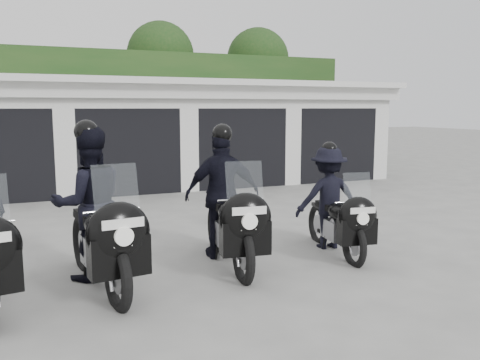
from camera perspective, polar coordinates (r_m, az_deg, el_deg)
name	(u,v)px	position (r m, az deg, el deg)	size (l,w,h in m)	color
ground	(199,250)	(8.08, -4.65, -7.84)	(80.00, 80.00, 0.00)	gray
garage_block	(113,135)	(15.65, -14.06, 4.98)	(16.40, 6.80, 2.96)	white
background_vegetation	(101,93)	(20.50, -15.30, 9.39)	(20.00, 3.90, 5.80)	#193A15
police_bike_b	(94,214)	(6.64, -16.08, -3.66)	(1.06, 2.44, 2.13)	black
police_bike_c	(226,202)	(7.32, -1.61, -2.52)	(1.19, 2.35, 2.05)	black
police_bike_d	(332,203)	(8.03, 10.29, -2.59)	(1.12, 2.00, 1.75)	black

